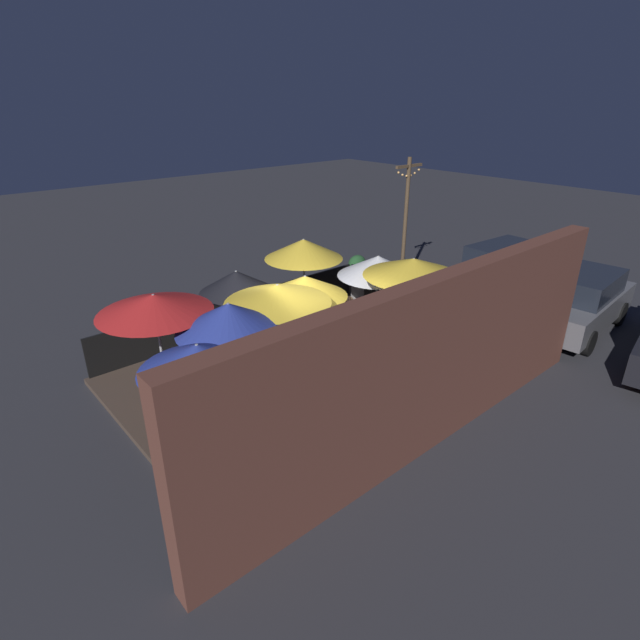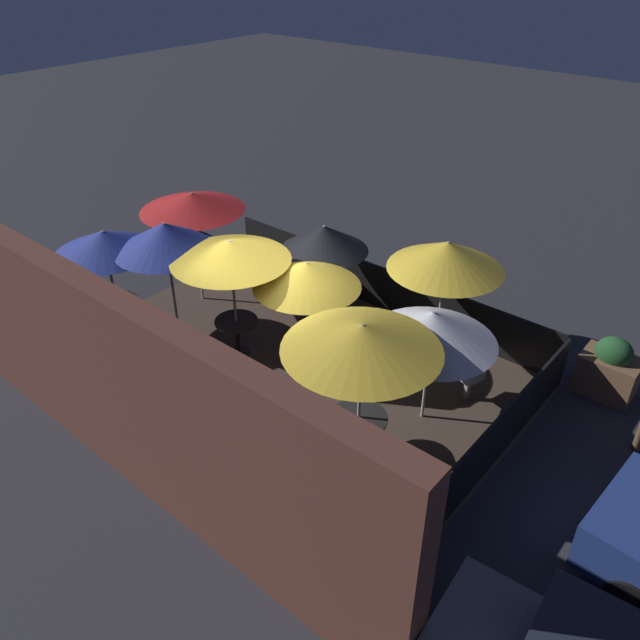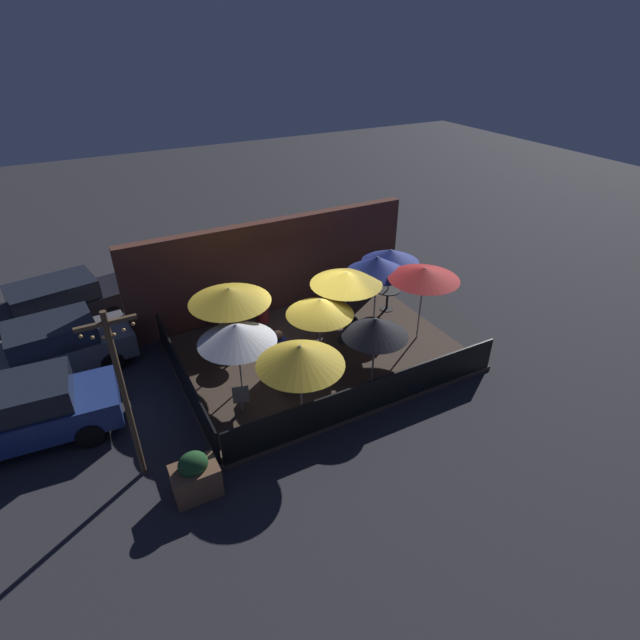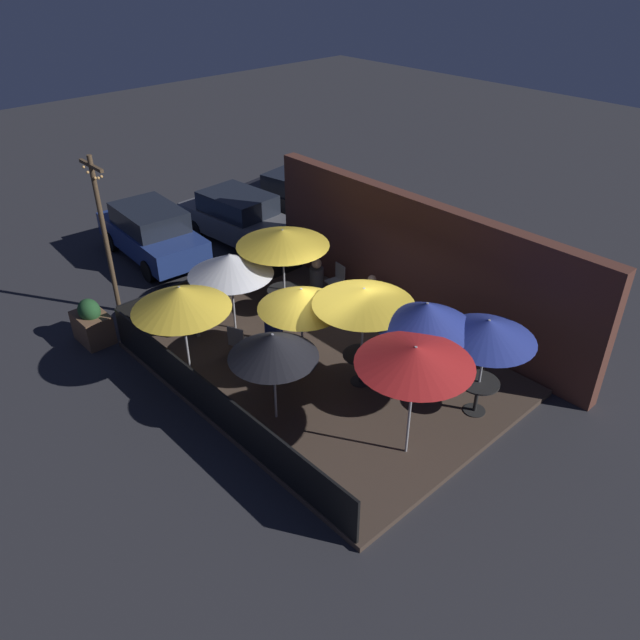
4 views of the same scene
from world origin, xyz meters
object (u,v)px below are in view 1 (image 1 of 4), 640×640
patio_umbrella_7 (154,304)px  dining_table_2 (206,431)px  patio_chair_1 (460,361)px  parked_car_1 (577,300)px  patio_chair_2 (359,299)px  patio_umbrella_5 (305,286)px  dining_table_0 (280,365)px  dining_table_1 (408,330)px  parked_car_0 (505,270)px  patron_0 (348,325)px  planter_box (357,274)px  patio_umbrella_1 (413,267)px  light_post (405,220)px  patio_umbrella_4 (237,282)px  patio_chair_0 (322,315)px  patron_2 (420,381)px  patio_umbrella_2 (198,357)px  patio_umbrella_3 (378,266)px  patio_umbrella_6 (229,317)px  patio_umbrella_0 (278,294)px  patron_1 (437,345)px  patio_umbrella_8 (304,249)px

patio_umbrella_7 → dining_table_2: 2.53m
patio_chair_1 → parked_car_1: 4.79m
patio_chair_2 → patio_umbrella_5: bearing=-53.6°
dining_table_0 → dining_table_1: 3.37m
dining_table_0 → parked_car_0: 8.69m
patron_0 → parked_car_0: bearing=-33.6°
patio_umbrella_5 → dining_table_2: size_ratio=2.51×
patio_umbrella_5 → patio_chair_1: patio_umbrella_5 is taller
dining_table_1 → planter_box: bearing=-119.9°
patio_umbrella_5 → parked_car_1: size_ratio=0.50×
patio_umbrella_1 → dining_table_2: 5.80m
dining_table_0 → parked_car_1: parked_car_1 is taller
dining_table_0 → light_post: bearing=-160.4°
patio_umbrella_4 → parked_car_1: (-7.49, 4.65, -1.02)m
patio_chair_0 → parked_car_0: parked_car_0 is taller
dining_table_0 → patron_2: size_ratio=0.71×
patio_umbrella_2 → dining_table_1: 5.77m
patio_umbrella_2 → patio_umbrella_7: size_ratio=0.92×
dining_table_2 → patron_2: size_ratio=0.73×
patio_chair_1 → patio_umbrella_3: bearing=-2.3°
patio_umbrella_2 → parked_car_0: size_ratio=0.52×
patio_umbrella_6 → patio_chair_0: 4.44m
patio_umbrella_3 → dining_table_0: 3.88m
parked_car_0 → patio_chair_1: bearing=25.9°
patio_umbrella_6 → dining_table_1: size_ratio=2.76×
patio_umbrella_1 → patio_chair_0: bearing=-66.9°
patio_umbrella_0 → planter_box: patio_umbrella_0 is taller
patio_umbrella_7 → patron_2: (-3.87, 3.14, -1.72)m
patron_0 → parked_car_1: bearing=-58.8°
planter_box → dining_table_0: bearing=31.4°
patio_umbrella_2 → patio_umbrella_3: (-5.90, -1.72, -0.22)m
patio_umbrella_1 → light_post: bearing=-137.5°
patio_umbrella_6 → patron_2: size_ratio=2.14×
light_post → patio_umbrella_4: bearing=2.3°
parked_car_0 → patron_1: bearing=20.0°
dining_table_0 → patio_chair_1: bearing=143.7°
dining_table_1 → light_post: (-3.24, -2.97, 1.63)m
patio_umbrella_7 → patio_umbrella_3: bearing=178.0°
patron_0 → patio_chair_0: bearing=59.2°
patio_umbrella_0 → light_post: size_ratio=0.56×
planter_box → patio_chair_0: bearing=31.5°
patio_umbrella_1 → light_post: light_post is taller
planter_box → patron_2: bearing=55.8°
patio_umbrella_1 → dining_table_0: patio_umbrella_1 is taller
patio_umbrella_4 → dining_table_0: size_ratio=2.52×
patio_umbrella_6 → parked_car_0: size_ratio=0.57×
patron_2 → patio_umbrella_8: bearing=85.1°
patron_2 → light_post: 6.80m
patio_umbrella_0 → patron_0: 2.89m
patio_umbrella_8 → light_post: light_post is taller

